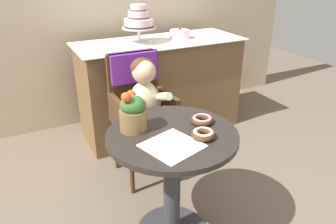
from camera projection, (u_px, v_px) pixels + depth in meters
The scene contains 10 objects.
cafe_table at pixel (172, 165), 1.83m from camera, with size 0.72×0.72×0.72m.
wicker_chair at pixel (138, 96), 2.42m from camera, with size 0.42×0.45×0.95m.
seated_child at pixel (146, 98), 2.28m from camera, with size 0.27×0.32×0.73m.
paper_napkin at pixel (172, 146), 1.61m from camera, with size 0.26×0.26×0.00m, color white.
donut_front at pixel (202, 120), 1.83m from camera, with size 0.13×0.13×0.04m.
donut_mid at pixel (203, 134), 1.68m from camera, with size 0.13×0.13×0.04m.
flower_vase at pixel (133, 112), 1.73m from camera, with size 0.16×0.15×0.24m.
display_counter at pixel (161, 87), 3.13m from camera, with size 1.56×0.62×0.90m.
tiered_cake_stand at pixel (139, 21), 2.77m from camera, with size 0.30×0.30×0.33m.
round_layer_cake at pixel (180, 34), 3.01m from camera, with size 0.19×0.19×0.10m.
Camera 1 is at (-0.71, -1.35, 1.56)m, focal length 34.42 mm.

